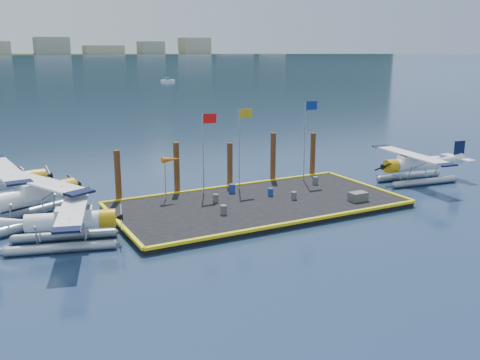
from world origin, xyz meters
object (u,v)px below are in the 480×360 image
object	(u,v)px
flagpole_yellow	(242,137)
flagpole_blue	(307,129)
crate	(358,197)
piling_3	(273,159)
seaplane_a	(68,223)
drum_5	(232,188)
drum_2	(270,192)
flagpole_red	(206,141)
seaplane_b	(32,199)
piling_1	(177,170)
drum_3	(224,210)
windsock	(171,160)
piling_4	(313,156)
seaplane_c	(0,185)
drum_4	(315,180)
piling_2	(230,166)
drum_1	(294,196)
drum_0	(216,198)
piling_0	(118,178)
seaplane_d	(414,166)

from	to	relation	value
flagpole_yellow	flagpole_blue	world-z (taller)	flagpole_blue
crate	piling_3	xyz separation A→B (m)	(-2.03, 8.41, 1.44)
seaplane_a	drum_5	bearing A→B (deg)	125.65
drum_2	flagpole_red	world-z (taller)	flagpole_red
seaplane_b	piling_1	size ratio (longest dim) A/B	2.39
drum_3	windsock	size ratio (longest dim) A/B	0.20
seaplane_b	piling_4	world-z (taller)	piling_4
seaplane_c	windsock	size ratio (longest dim) A/B	3.34
crate	piling_1	size ratio (longest dim) A/B	0.30
flagpole_yellow	seaplane_b	bearing A→B (deg)	179.25
drum_4	windsock	xyz separation A→B (m)	(-11.66, 1.45, 2.52)
seaplane_a	flagpole_red	world-z (taller)	flagpole_red
flagpole_red	piling_2	world-z (taller)	flagpole_red
drum_3	piling_1	distance (m)	6.96
windsock	piling_1	xyz separation A→B (m)	(1.03, 1.60, -1.13)
flagpole_red	drum_1	bearing A→B (deg)	-41.23
seaplane_c	piling_3	xyz separation A→B (m)	(20.59, -3.30, 0.54)
seaplane_b	piling_4	bearing A→B (deg)	69.84
seaplane_c	windsock	bearing A→B (deg)	60.41
drum_1	piling_4	bearing A→B (deg)	45.62
drum_2	piling_1	size ratio (longest dim) A/B	0.14
piling_3	seaplane_b	bearing A→B (deg)	-175.79
drum_3	drum_5	world-z (taller)	drum_5
flagpole_red	piling_1	bearing A→B (deg)	136.85
drum_5	crate	distance (m)	9.32
drum_0	piling_3	distance (m)	8.28
flagpole_yellow	piling_0	xyz separation A→B (m)	(-9.20, 1.60, -2.51)
piling_1	seaplane_b	bearing A→B (deg)	-172.43
seaplane_b	piling_4	distance (m)	23.08
flagpole_red	seaplane_a	bearing A→B (deg)	-154.23
flagpole_red	flagpole_yellow	size ratio (longest dim) A/B	0.97
seaplane_a	flagpole_red	bearing A→B (deg)	131.48
seaplane_c	piling_4	bearing A→B (deg)	76.66
seaplane_b	drum_3	bearing A→B (deg)	40.56
seaplane_c	flagpole_yellow	world-z (taller)	flagpole_yellow
seaplane_b	drum_5	size ratio (longest dim) A/B	14.91
piling_1	piling_2	distance (m)	4.50
seaplane_d	piling_1	xyz separation A→B (m)	(-19.20, 5.17, 0.67)
windsock	flagpole_red	bearing A→B (deg)	0.00
seaplane_d	piling_4	bearing A→B (deg)	59.23
drum_4	piling_1	distance (m)	11.15
drum_1	piling_1	size ratio (longest dim) A/B	0.13
crate	seaplane_d	bearing A→B (deg)	20.48
drum_0	flagpole_blue	distance (m)	10.41
seaplane_c	crate	distance (m)	25.50
drum_4	piling_4	bearing A→B (deg)	58.61
seaplane_a	flagpole_blue	world-z (taller)	flagpole_blue
crate	piling_1	xyz separation A→B (m)	(-10.53, 8.41, 1.39)
seaplane_d	crate	size ratio (longest dim) A/B	7.37
piling_0	piling_1	world-z (taller)	piling_1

